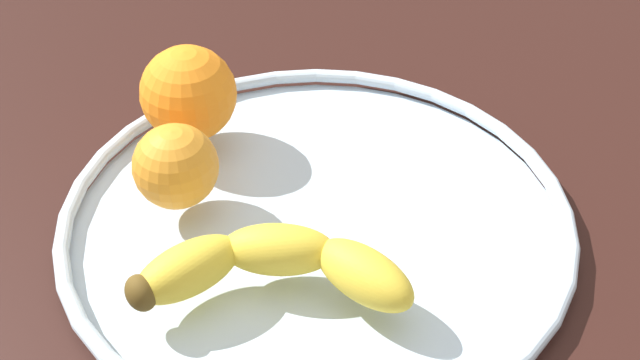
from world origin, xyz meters
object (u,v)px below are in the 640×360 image
Objects in this scene: fruit_bowl at (320,219)px; banana at (276,265)px; orange_back_left at (179,166)px; orange_front_right at (192,93)px.

fruit_bowl is 8.58cm from banana.
orange_back_left is at bearing -47.28° from banana.
banana is 18.86cm from orange_front_right.
orange_back_left is at bearing -7.30° from fruit_bowl.
orange_back_left is (10.48, -1.34, 4.13)cm from fruit_bowl.
orange_back_left reaches higher than banana.
orange_front_right is (-0.12, -8.38, 0.71)cm from orange_back_left.
orange_back_left is 8.41cm from orange_front_right.
orange_front_right is at bearing -90.81° from orange_back_left.
fruit_bowl is 6.05× the size of orange_back_left.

